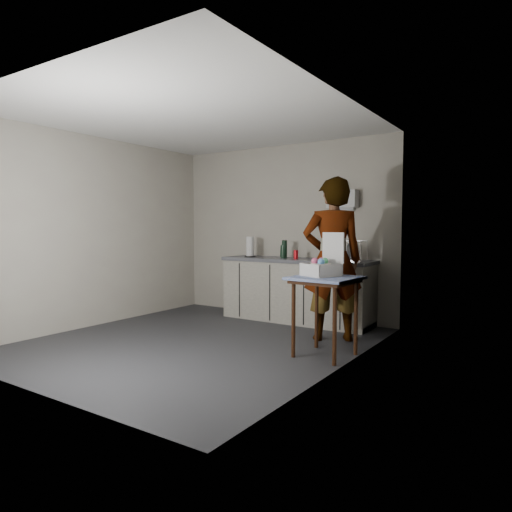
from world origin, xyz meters
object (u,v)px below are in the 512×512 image
Objects in this scene: standing_man at (332,259)px; bakery_box at (322,266)px; soap_bottle at (283,249)px; dark_bottle at (284,249)px; side_table at (325,287)px; soda_can at (296,254)px; dish_rack at (351,256)px; kitchen_counter at (296,292)px; paper_towel at (250,247)px.

bakery_box is (0.16, -0.62, -0.03)m from standing_man.
dark_bottle is at bearing 9.82° from soap_bottle.
soda_can reaches higher than side_table.
kitchen_counter is at bearing -178.20° from dish_rack.
side_table is 2.14× the size of dish_rack.
soda_can is at bearing 151.90° from bakery_box.
side_table is 1.91m from soap_bottle.
dish_rack reaches higher than soap_bottle.
kitchen_counter is at bearing 5.30° from paper_towel.
bakery_box reaches higher than dish_rack.
dish_rack is at bearing 5.06° from soda_can.
dish_rack is (1.57, 0.10, -0.08)m from paper_towel.
soda_can is (0.01, -0.04, 0.54)m from kitchen_counter.
standing_man reaches higher than dark_bottle.
soda_can is 0.78m from paper_towel.
kitchen_counter is 7.30× the size of paper_towel.
dish_rack reaches higher than kitchen_counter.
standing_man reaches higher than soda_can.
side_table is 0.23m from bakery_box.
standing_man is at bearing 128.05° from bakery_box.
paper_towel is (-0.76, -0.07, 0.63)m from kitchen_counter.
paper_towel is at bearing -174.70° from kitchen_counter.
dark_bottle is at bearing 174.61° from soda_can.
dish_rack is at bearing 2.99° from dark_bottle.
kitchen_counter is 0.99m from paper_towel.
standing_man is at bearing -84.80° from dish_rack.
soap_bottle is 0.57× the size of bakery_box.
soap_bottle is at bearing -170.18° from dark_bottle.
paper_towel is at bearing -176.50° from dish_rack.
standing_man is at bearing 112.36° from side_table.
side_table is 1.75m from soda_can.
side_table is at bearing -19.59° from bakery_box.
bakery_box is at bearing -51.70° from soda_can.
standing_man is 0.74m from dish_rack.
soap_bottle is 0.02m from dark_bottle.
soda_can is at bearing -5.39° from dark_bottle.
dark_bottle reaches higher than side_table.
standing_man is 1.28m from soap_bottle.
dish_rack is at bearing 123.09° from bakery_box.
paper_towel is at bearing -175.78° from soap_bottle.
kitchen_counter is 1.26m from standing_man.
bakery_box is at bearing 71.04° from standing_man.
dish_rack is (-0.07, 0.74, -0.00)m from standing_man.
paper_towel is at bearing 148.54° from side_table.
soap_bottle is 1.01× the size of dark_bottle.
standing_man is 7.48× the size of dark_bottle.
soap_bottle is at bearing -65.99° from standing_man.
soap_bottle is at bearing 137.61° from side_table.
soda_can is at bearing -71.35° from standing_man.
kitchen_counter is 0.65m from soap_bottle.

